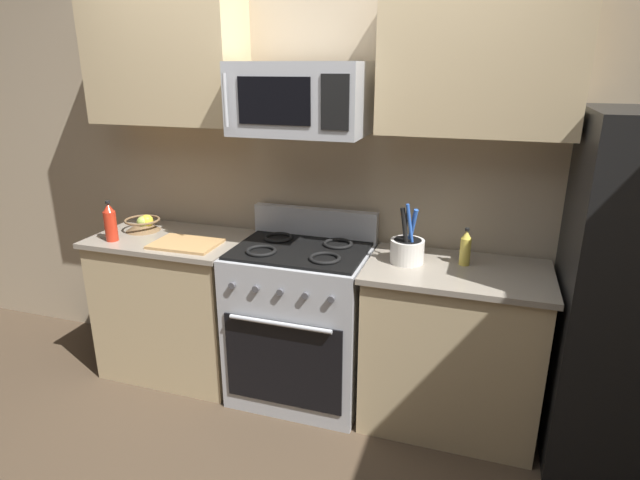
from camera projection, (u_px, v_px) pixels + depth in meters
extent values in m
plane|color=#473828|center=(255.00, 469.00, 2.58)|extent=(16.00, 16.00, 0.00)
cube|color=tan|center=(320.00, 170.00, 3.11)|extent=(8.00, 0.10, 2.60)
cube|color=tan|center=(176.00, 307.00, 3.31)|extent=(0.87, 0.54, 0.88)
cube|color=gray|center=(169.00, 239.00, 3.16)|extent=(0.91, 0.58, 0.03)
cube|color=#B2B5BA|center=(301.00, 324.00, 3.06)|extent=(0.76, 0.58, 0.91)
cube|color=black|center=(283.00, 364.00, 2.82)|extent=(0.67, 0.01, 0.51)
cylinder|color=#B2B5BA|center=(280.00, 324.00, 2.71)|extent=(0.57, 0.02, 0.02)
cube|color=black|center=(300.00, 250.00, 2.91)|extent=(0.73, 0.52, 0.02)
cube|color=#B2B5BA|center=(315.00, 223.00, 3.12)|extent=(0.76, 0.06, 0.18)
torus|color=black|center=(261.00, 251.00, 2.85)|extent=(0.17, 0.17, 0.02)
torus|color=black|center=(325.00, 258.00, 2.74)|extent=(0.17, 0.17, 0.02)
torus|color=black|center=(278.00, 237.00, 3.07)|extent=(0.17, 0.17, 0.02)
torus|color=black|center=(338.00, 244.00, 2.96)|extent=(0.17, 0.17, 0.02)
cylinder|color=#4C4C51|center=(232.00, 285.00, 2.75)|extent=(0.04, 0.02, 0.04)
cylinder|color=#4C4C51|center=(256.00, 289.00, 2.71)|extent=(0.04, 0.02, 0.04)
cylinder|color=#4C4C51|center=(280.00, 292.00, 2.67)|extent=(0.04, 0.02, 0.04)
cylinder|color=#4C4C51|center=(305.00, 296.00, 2.63)|extent=(0.04, 0.02, 0.04)
cylinder|color=#4C4C51|center=(331.00, 299.00, 2.59)|extent=(0.04, 0.02, 0.04)
cube|color=tan|center=(451.00, 350.00, 2.81)|extent=(0.89, 0.54, 0.88)
cube|color=gray|center=(458.00, 272.00, 2.66)|extent=(0.93, 0.58, 0.03)
cube|color=#B2B5BA|center=(300.00, 99.00, 2.67)|extent=(0.68, 0.40, 0.36)
cube|color=black|center=(274.00, 101.00, 2.51)|extent=(0.38, 0.01, 0.23)
cube|color=black|center=(335.00, 102.00, 2.42)|extent=(0.14, 0.01, 0.25)
cylinder|color=#B2B5BA|center=(225.00, 100.00, 2.56)|extent=(0.02, 0.02, 0.25)
cube|color=tan|center=(166.00, 61.00, 2.97)|extent=(0.90, 0.34, 0.69)
cube|color=tan|center=(479.00, 61.00, 2.46)|extent=(0.92, 0.34, 0.69)
cylinder|color=white|center=(407.00, 251.00, 2.73)|extent=(0.18, 0.18, 0.12)
cylinder|color=black|center=(407.00, 249.00, 2.73)|extent=(0.14, 0.14, 0.11)
cylinder|color=black|center=(405.00, 232.00, 2.73)|extent=(0.03, 0.03, 0.26)
cylinder|color=black|center=(405.00, 235.00, 2.66)|extent=(0.07, 0.03, 0.28)
cylinder|color=orange|center=(406.00, 236.00, 2.69)|extent=(0.07, 0.04, 0.24)
cylinder|color=blue|center=(411.00, 233.00, 2.71)|extent=(0.07, 0.07, 0.27)
cylinder|color=blue|center=(411.00, 232.00, 2.66)|extent=(0.06, 0.04, 0.30)
cone|color=brown|center=(143.00, 225.00, 3.26)|extent=(0.21, 0.21, 0.07)
torus|color=brown|center=(142.00, 220.00, 3.25)|extent=(0.22, 0.22, 0.01)
sphere|color=red|center=(146.00, 220.00, 3.27)|extent=(0.07, 0.07, 0.07)
sphere|color=orange|center=(145.00, 221.00, 3.26)|extent=(0.07, 0.07, 0.07)
sphere|color=yellow|center=(147.00, 221.00, 3.25)|extent=(0.08, 0.08, 0.08)
sphere|color=#9EB74C|center=(143.00, 222.00, 3.24)|extent=(0.07, 0.07, 0.07)
cube|color=tan|center=(186.00, 244.00, 3.01)|extent=(0.38, 0.27, 0.02)
cylinder|color=gold|center=(465.00, 251.00, 2.70)|extent=(0.06, 0.06, 0.14)
cone|color=gold|center=(467.00, 235.00, 2.67)|extent=(0.05, 0.05, 0.04)
cylinder|color=black|center=(467.00, 229.00, 2.66)|extent=(0.02, 0.02, 0.01)
cylinder|color=red|center=(111.00, 226.00, 3.06)|extent=(0.07, 0.07, 0.18)
cone|color=red|center=(108.00, 207.00, 3.02)|extent=(0.06, 0.06, 0.05)
cylinder|color=black|center=(108.00, 202.00, 3.01)|extent=(0.03, 0.03, 0.01)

